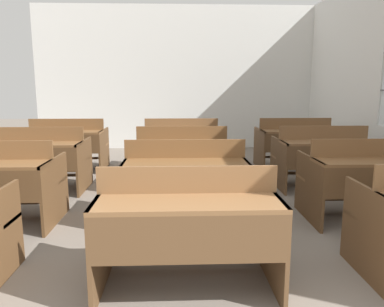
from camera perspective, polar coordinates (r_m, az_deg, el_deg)
The scene contains 10 objects.
wall_back at distance 8.41m, azimuth -2.42°, elevation 11.39°, with size 6.12×0.06×3.10m.
bench_front_center at distance 2.59m, azimuth -0.68°, elevation -10.76°, with size 1.21×0.80×0.85m.
bench_second_center at distance 3.80m, azimuth -1.03°, elevation -3.93°, with size 1.21×0.80×0.85m.
bench_second_right at distance 4.25m, azimuth 25.20°, elevation -3.38°, with size 1.21×0.80×0.85m.
bench_third_left at distance 5.33m, azimuth -22.42°, elevation -0.58°, with size 1.21×0.80×0.85m.
bench_third_center at distance 5.03m, azimuth -1.53°, elevation -0.41°, with size 1.21×0.80×0.85m.
bench_third_right at distance 5.37m, azimuth 19.29°, elevation -0.30°, with size 1.21×0.80×0.85m.
bench_back_left at distance 6.50m, azimuth -18.49°, elevation 1.50°, with size 1.21×0.80×0.85m.
bench_back_center at distance 6.23m, azimuth -1.61°, elevation 1.65°, with size 1.21×0.80×0.85m.
bench_back_right at distance 6.54m, azimuth 15.39°, elevation 1.70°, with size 1.21×0.80×0.85m.
Camera 1 is at (0.01, -1.21, 1.38)m, focal length 35.00 mm.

